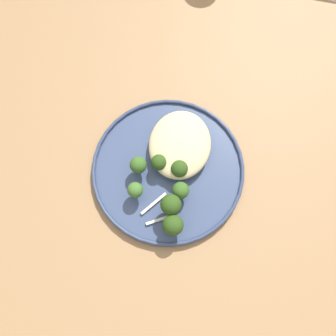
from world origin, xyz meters
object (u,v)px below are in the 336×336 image
at_px(broccoli_floret_tall_stalk, 173,225).
at_px(seared_scallop_center_golden, 178,136).
at_px(dinner_plate, 168,170).
at_px(seared_scallop_on_noodles, 176,123).
at_px(seared_scallop_rear_pale, 168,167).
at_px(broccoli_floret_rear_charred, 181,191).
at_px(broccoli_floret_small_sprig, 179,169).
at_px(broccoli_floret_center_pile, 159,163).
at_px(broccoli_floret_split_head, 138,165).
at_px(seared_scallop_front_small, 194,162).
at_px(broccoli_floret_right_tilted, 171,205).
at_px(broccoli_floret_left_leaning, 135,190).
at_px(seared_scallop_right_edge, 192,150).
at_px(seared_scallop_tiny_bay, 177,152).
at_px(seared_scallop_tilted_round, 165,140).

bearing_deg(broccoli_floret_tall_stalk, seared_scallop_center_golden, -173.83).
bearing_deg(dinner_plate, seared_scallop_on_noodles, 179.82).
relative_size(dinner_plate, seared_scallop_rear_pale, 11.48).
height_order(broccoli_floret_rear_charred, broccoli_floret_small_sprig, same).
bearing_deg(broccoli_floret_center_pile, broccoli_floret_split_head, -70.81).
bearing_deg(seared_scallop_rear_pale, seared_scallop_front_small, 111.38).
xyz_separation_m(seared_scallop_center_golden, broccoli_floret_split_head, (0.08, -0.06, 0.02)).
bearing_deg(broccoli_floret_right_tilted, broccoli_floret_split_head, -132.49).
bearing_deg(seared_scallop_on_noodles, seared_scallop_front_small, 32.54).
xyz_separation_m(seared_scallop_on_noodles, broccoli_floret_left_leaning, (0.15, -0.05, 0.02)).
bearing_deg(seared_scallop_right_edge, broccoli_floret_left_leaning, -42.30).
bearing_deg(broccoli_floret_rear_charred, broccoli_floret_right_tilted, -22.09).
height_order(seared_scallop_tiny_bay, seared_scallop_center_golden, seared_scallop_tiny_bay).
xyz_separation_m(broccoli_floret_rear_charred, broccoli_floret_right_tilted, (0.03, -0.01, 0.01)).
xyz_separation_m(dinner_plate, seared_scallop_center_golden, (-0.07, 0.01, 0.01)).
relative_size(seared_scallop_right_edge, broccoli_floret_left_leaning, 0.73).
height_order(seared_scallop_front_small, seared_scallop_right_edge, same).
xyz_separation_m(seared_scallop_tilted_round, broccoli_floret_center_pile, (0.05, -0.00, 0.02)).
bearing_deg(broccoli_floret_rear_charred, broccoli_floret_left_leaning, -80.81).
relative_size(dinner_plate, broccoli_floret_tall_stalk, 5.43).
distance_m(seared_scallop_center_golden, broccoli_floret_small_sprig, 0.07).
xyz_separation_m(seared_scallop_right_edge, broccoli_floret_split_head, (0.05, -0.09, 0.02)).
bearing_deg(seared_scallop_front_small, seared_scallop_on_noodles, -147.46).
xyz_separation_m(dinner_plate, broccoli_floret_rear_charred, (0.04, 0.03, 0.03)).
xyz_separation_m(dinner_plate, broccoli_floret_tall_stalk, (0.11, 0.03, 0.03)).
bearing_deg(broccoli_floret_center_pile, broccoli_floret_small_sprig, 81.24).
relative_size(seared_scallop_on_noodles, broccoli_floret_tall_stalk, 0.55).
xyz_separation_m(seared_scallop_on_noodles, seared_scallop_center_golden, (0.03, 0.01, 0.00)).
height_order(seared_scallop_tilted_round, broccoli_floret_split_head, broccoli_floret_split_head).
distance_m(dinner_plate, broccoli_floret_center_pile, 0.03).
bearing_deg(seared_scallop_right_edge, broccoli_floret_split_head, -60.83).
height_order(broccoli_floret_rear_charred, broccoli_floret_left_leaning, same).
distance_m(seared_scallop_on_noodles, broccoli_floret_left_leaning, 0.16).
xyz_separation_m(seared_scallop_rear_pale, broccoli_floret_rear_charred, (0.04, 0.03, 0.02)).
height_order(seared_scallop_front_small, broccoli_floret_split_head, broccoli_floret_split_head).
relative_size(seared_scallop_tiny_bay, seared_scallop_center_golden, 0.91).
relative_size(broccoli_floret_rear_charred, broccoli_floret_right_tilted, 0.76).
relative_size(broccoli_floret_center_pile, broccoli_floret_split_head, 0.89).
distance_m(seared_scallop_tiny_bay, seared_scallop_rear_pale, 0.04).
distance_m(seared_scallop_front_small, seared_scallop_tilted_round, 0.07).
bearing_deg(seared_scallop_on_noodles, dinner_plate, -0.18).
xyz_separation_m(seared_scallop_tilted_round, broccoli_floret_right_tilted, (0.13, 0.03, 0.03)).
bearing_deg(broccoli_floret_tall_stalk, seared_scallop_on_noodles, -172.50).
bearing_deg(seared_scallop_center_golden, seared_scallop_front_small, 39.54).
bearing_deg(dinner_plate, seared_scallop_center_golden, 173.33).
xyz_separation_m(seared_scallop_tiny_bay, broccoli_floret_center_pile, (0.03, -0.03, 0.01)).
bearing_deg(broccoli_floret_tall_stalk, broccoli_floret_rear_charred, 176.83).
relative_size(seared_scallop_front_small, broccoli_floret_right_tilted, 0.39).
distance_m(seared_scallop_right_edge, broccoli_floret_rear_charred, 0.09).
height_order(broccoli_floret_split_head, broccoli_floret_small_sprig, broccoli_floret_split_head).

